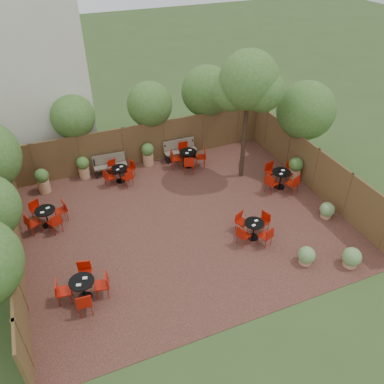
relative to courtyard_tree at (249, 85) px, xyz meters
name	(u,v)px	position (x,y,z in m)	size (l,w,h in m)	color
ground	(184,222)	(-3.63, -2.11, -4.34)	(80.00, 80.00, 0.00)	#354F23
courtyard_paving	(184,222)	(-3.63, -2.11, -4.33)	(12.00, 10.00, 0.02)	#361916
fence_back	(146,143)	(-3.63, 2.89, -3.34)	(12.00, 0.08, 2.00)	#4B331C
fence_left	(16,244)	(-9.63, -2.11, -3.34)	(0.08, 10.00, 2.00)	#4B331C
fence_right	(315,170)	(2.37, -2.11, -3.34)	(0.08, 10.00, 2.00)	#4B331C
neighbour_building	(26,73)	(-8.13, 5.89, -0.34)	(5.00, 4.00, 8.00)	beige
overhang_foliage	(122,139)	(-5.17, 0.48, -1.60)	(15.88, 10.79, 2.76)	#345B1D
courtyard_tree	(249,85)	(0.00, 0.00, 0.00)	(2.62, 2.52, 5.71)	black
park_bench_left	(110,164)	(-5.48, 2.52, -3.84)	(1.52, 0.58, 0.92)	brown
park_bench_right	(180,149)	(-2.04, 2.52, -3.82)	(1.58, 0.51, 0.97)	brown
bistro_tables	(170,200)	(-3.86, -1.09, -3.87)	(11.35, 7.70, 0.92)	black
planters	(150,167)	(-3.91, 1.40, -3.72)	(11.11, 4.45, 1.15)	#AE7A57
low_shrubs	(330,242)	(0.66, -5.47, -4.00)	(2.87, 3.10, 0.71)	#AE7A57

